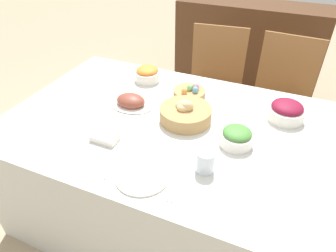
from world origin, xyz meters
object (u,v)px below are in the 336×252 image
object	(u,v)px
egg_basket	(190,92)
butter_dish	(105,138)
ham_platter	(131,102)
chair_far_right	(279,97)
beet_salad_bowl	(286,111)
dinner_plate	(142,176)
sideboard	(246,51)
spoon	(180,188)
green_salad_bowl	(237,137)
drinking_cup	(205,161)
fork	(113,167)
carrot_bowl	(147,74)
bread_basket	(185,113)
knife	(173,186)
chair_far_center	(214,85)

from	to	relation	value
egg_basket	butter_dish	xyz separation A→B (m)	(-0.23, -0.57, -0.01)
butter_dish	ham_platter	bearing A→B (deg)	96.77
chair_far_right	egg_basket	xyz separation A→B (m)	(-0.50, -0.60, 0.25)
beet_salad_bowl	dinner_plate	xyz separation A→B (m)	(-0.51, -0.68, -0.04)
sideboard	beet_salad_bowl	distance (m)	1.64
sideboard	spoon	distance (m)	2.25
chair_far_right	green_salad_bowl	world-z (taller)	chair_far_right
sideboard	green_salad_bowl	world-z (taller)	sideboard
beet_salad_bowl	drinking_cup	xyz separation A→B (m)	(-0.28, -0.54, 0.00)
egg_basket	fork	bearing A→B (deg)	-97.54
carrot_bowl	butter_dish	size ratio (longest dim) A/B	1.27
chair_far_right	bread_basket	bearing A→B (deg)	-112.54
green_salad_bowl	dinner_plate	distance (m)	0.48
chair_far_right	knife	distance (m)	1.37
beet_salad_bowl	sideboard	bearing A→B (deg)	106.93
chair_far_center	beet_salad_bowl	size ratio (longest dim) A/B	4.89
beet_salad_bowl	fork	distance (m)	0.94
chair_far_center	fork	size ratio (longest dim) A/B	5.81
egg_basket	spoon	distance (m)	0.75
chair_far_right	knife	bearing A→B (deg)	-98.92
bread_basket	knife	distance (m)	0.48
chair_far_center	spoon	xyz separation A→B (m)	(0.22, -1.31, 0.23)
dinner_plate	butter_dish	xyz separation A→B (m)	(-0.28, 0.14, 0.01)
ham_platter	butter_dish	bearing A→B (deg)	-83.23
green_salad_bowl	spoon	size ratio (longest dim) A/B	0.99
sideboard	carrot_bowl	size ratio (longest dim) A/B	8.53
ham_platter	fork	xyz separation A→B (m)	(0.17, -0.47, -0.02)
green_salad_bowl	fork	xyz separation A→B (m)	(-0.45, -0.37, -0.04)
fork	knife	distance (m)	0.28
knife	beet_salad_bowl	bearing A→B (deg)	58.04
egg_basket	dinner_plate	world-z (taller)	egg_basket
dinner_plate	butter_dish	world-z (taller)	butter_dish
carrot_bowl	fork	bearing A→B (deg)	-74.11
dinner_plate	butter_dish	size ratio (longest dim) A/B	1.80
sideboard	dinner_plate	distance (m)	2.24
fork	spoon	bearing A→B (deg)	-3.95
carrot_bowl	drinking_cup	world-z (taller)	drinking_cup
chair_far_right	beet_salad_bowl	size ratio (longest dim) A/B	4.89
chair_far_right	beet_salad_bowl	xyz separation A→B (m)	(0.05, -0.63, 0.27)
ham_platter	beet_salad_bowl	world-z (taller)	beet_salad_bowl
chair_far_right	carrot_bowl	xyz separation A→B (m)	(-0.82, -0.53, 0.27)
fork	knife	bearing A→B (deg)	-3.95
ham_platter	drinking_cup	size ratio (longest dim) A/B	2.59
sideboard	egg_basket	bearing A→B (deg)	-93.14
egg_basket	carrot_bowl	distance (m)	0.33
beet_salad_bowl	spoon	size ratio (longest dim) A/B	1.19
chair_far_center	knife	size ratio (longest dim) A/B	5.81
butter_dish	spoon	bearing A→B (deg)	-17.88
ham_platter	knife	world-z (taller)	ham_platter
knife	butter_dish	distance (m)	0.44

